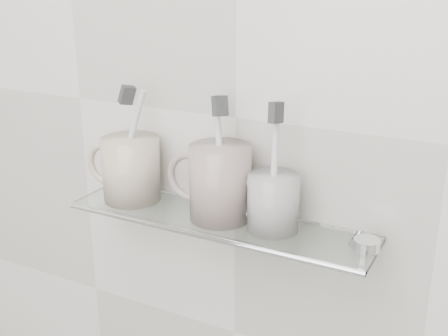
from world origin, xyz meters
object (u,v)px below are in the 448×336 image
Objects in this scene: mug_left at (131,169)px; mug_center at (220,183)px; mug_right at (273,203)px; shelf_glass at (217,221)px.

mug_center is at bearing -16.35° from mug_left.
mug_right is (0.09, 0.00, -0.02)m from mug_center.
mug_right reaches higher than shelf_glass.
shelf_glass is 0.10m from mug_right.
mug_left reaches higher than mug_right.
mug_center is 1.37× the size of mug_right.
mug_left reaches higher than shelf_glass.
mug_center reaches higher than mug_left.
mug_center reaches higher than shelf_glass.
shelf_glass is at bearing 171.95° from mug_right.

